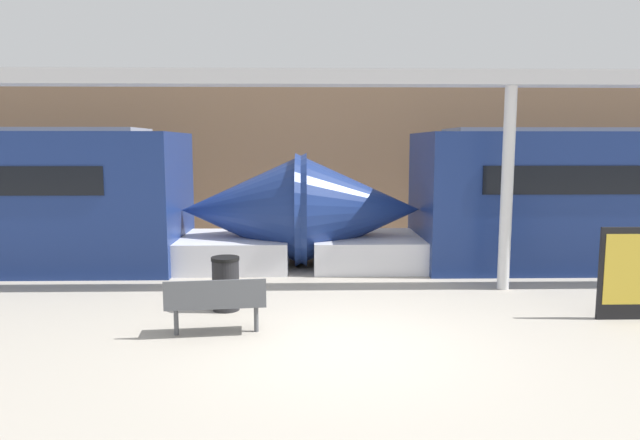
{
  "coord_description": "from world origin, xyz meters",
  "views": [
    {
      "loc": [
        -0.51,
        -7.78,
        2.83
      ],
      "look_at": [
        -0.26,
        2.98,
        1.4
      ],
      "focal_mm": 32.0,
      "sensor_mm": 36.0,
      "label": 1
    }
  ],
  "objects": [
    {
      "name": "canopy_beam",
      "position": [
        3.36,
        3.11,
        4.06
      ],
      "size": [
        28.0,
        0.6,
        0.28
      ],
      "primitive_type": "cube",
      "color": "#B7B7BC",
      "rests_on": "support_column_near"
    },
    {
      "name": "ground_plane",
      "position": [
        0.0,
        0.0,
        0.0
      ],
      "size": [
        60.0,
        60.0,
        0.0
      ],
      "primitive_type": "plane",
      "color": "#A8A093"
    },
    {
      "name": "support_column_near",
      "position": [
        3.36,
        3.11,
        1.96
      ],
      "size": [
        0.23,
        0.23,
        3.92
      ],
      "primitive_type": "cylinder",
      "color": "silver",
      "rests_on": "ground_plane"
    },
    {
      "name": "bench_near",
      "position": [
        -1.86,
        0.48,
        0.52
      ],
      "size": [
        1.53,
        0.6,
        0.87
      ],
      "rotation": [
        0.0,
        0.0,
        0.11
      ],
      "color": "#4C4F54",
      "rests_on": "ground_plane"
    },
    {
      "name": "poster_board",
      "position": [
        4.66,
        1.1,
        0.77
      ],
      "size": [
        0.92,
        0.07,
        1.52
      ],
      "color": "black",
      "rests_on": "ground_plane"
    },
    {
      "name": "trash_bin",
      "position": [
        -1.9,
        1.79,
        0.47
      ],
      "size": [
        0.48,
        0.48,
        0.93
      ],
      "color": "black",
      "rests_on": "ground_plane"
    },
    {
      "name": "station_wall",
      "position": [
        0.0,
        10.01,
        2.5
      ],
      "size": [
        56.0,
        0.2,
        5.0
      ],
      "primitive_type": "cube",
      "color": "#937051",
      "rests_on": "ground_plane"
    }
  ]
}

